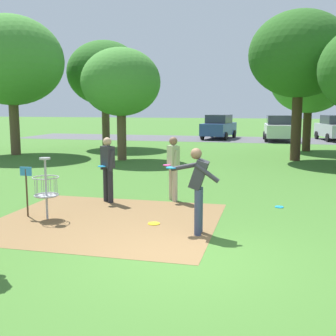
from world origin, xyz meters
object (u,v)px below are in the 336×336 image
(player_foreground_watching, at_px, (198,185))
(frisbee_by_tee, at_px, (154,224))
(tree_near_right, at_px, (105,73))
(tree_far_center, at_px, (11,61))
(frisbee_far_left, at_px, (279,207))
(parked_car_leftmost, at_px, (219,127))
(disc_golf_basket, at_px, (44,186))
(tree_far_left, at_px, (121,83))
(player_waiting_left, at_px, (173,165))
(parked_car_center_left, at_px, (278,128))
(tree_mid_center, at_px, (309,81))
(tree_near_left, at_px, (299,55))
(player_waiting_right, at_px, (108,166))
(parked_car_center_right, at_px, (335,128))

(player_foreground_watching, height_order, frisbee_by_tee, player_foreground_watching)
(tree_near_right, bearing_deg, tree_far_center, -124.95)
(frisbee_far_left, bearing_deg, player_foreground_watching, -121.59)
(frisbee_by_tee, height_order, frisbee_far_left, same)
(frisbee_far_left, distance_m, parked_car_leftmost, 22.15)
(disc_golf_basket, relative_size, frisbee_by_tee, 5.35)
(parked_car_leftmost, bearing_deg, tree_far_left, -101.74)
(tree_far_center, bearing_deg, player_waiting_left, -39.53)
(tree_far_center, xyz_separation_m, parked_car_center_left, (13.40, 12.16, -3.84))
(player_waiting_left, height_order, tree_far_left, tree_far_left)
(tree_mid_center, bearing_deg, tree_far_left, -144.78)
(player_waiting_left, height_order, parked_car_center_left, parked_car_center_left)
(player_foreground_watching, bearing_deg, player_waiting_left, 112.32)
(tree_near_left, height_order, tree_mid_center, tree_near_left)
(player_waiting_left, xyz_separation_m, parked_car_leftmost, (-1.36, 21.63, -0.05))
(disc_golf_basket, height_order, tree_far_center, tree_far_center)
(player_waiting_left, bearing_deg, player_foreground_watching, -67.68)
(frisbee_far_left, xyz_separation_m, tree_near_left, (0.88, 9.59, 4.77))
(parked_car_center_left, bearing_deg, parked_car_leftmost, 168.13)
(disc_golf_basket, height_order, parked_car_leftmost, parked_car_leftmost)
(tree_mid_center, bearing_deg, player_waiting_right, -112.82)
(parked_car_center_right, bearing_deg, parked_car_leftmost, -177.69)
(frisbee_by_tee, xyz_separation_m, tree_mid_center, (4.36, 16.24, 3.86))
(tree_near_left, xyz_separation_m, tree_far_center, (-14.00, -0.93, -0.02))
(player_waiting_right, height_order, tree_near_left, tree_near_left)
(player_waiting_left, distance_m, tree_near_right, 15.34)
(disc_golf_basket, bearing_deg, player_waiting_left, 45.93)
(player_foreground_watching, relative_size, frisbee_by_tee, 6.58)
(frisbee_far_left, bearing_deg, parked_car_center_left, 89.21)
(player_foreground_watching, height_order, tree_far_left, tree_far_left)
(tree_far_left, distance_m, parked_car_center_left, 15.07)
(player_foreground_watching, height_order, parked_car_center_right, parked_car_center_right)
(tree_near_left, xyz_separation_m, parked_car_center_left, (-0.59, 11.23, -3.86))
(frisbee_far_left, xyz_separation_m, parked_car_leftmost, (-4.12, 21.75, 0.91))
(player_foreground_watching, xyz_separation_m, tree_near_right, (-8.30, 15.87, 3.42))
(tree_near_left, bearing_deg, tree_far_center, -176.22)
(parked_car_leftmost, xyz_separation_m, parked_car_center_left, (4.40, -0.93, 0.00))
(tree_far_center, relative_size, parked_car_center_right, 1.57)
(tree_mid_center, xyz_separation_m, parked_car_center_left, (-1.43, 6.78, -2.95))
(player_waiting_left, distance_m, tree_far_center, 13.96)
(player_foreground_watching, distance_m, player_waiting_left, 2.98)
(player_waiting_right, height_order, tree_far_left, tree_far_left)
(player_waiting_right, bearing_deg, disc_golf_basket, -111.75)
(tree_far_center, xyz_separation_m, parked_car_leftmost, (9.00, 13.08, -3.84))
(player_waiting_right, relative_size, parked_car_center_left, 0.40)
(tree_near_left, bearing_deg, parked_car_center_left, 93.02)
(tree_near_right, xyz_separation_m, tree_mid_center, (11.64, 0.82, -0.54))
(frisbee_far_left, relative_size, tree_far_center, 0.03)
(player_waiting_right, height_order, frisbee_by_tee, player_waiting_right)
(player_waiting_left, xyz_separation_m, parked_car_center_left, (3.04, 20.71, -0.05))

